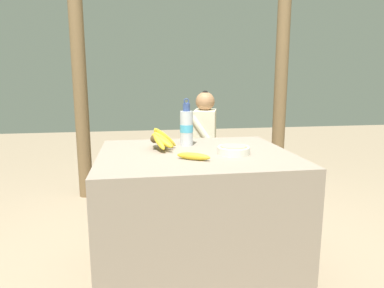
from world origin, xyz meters
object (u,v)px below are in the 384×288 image
object	(u,v)px
banana_bunch_ripe	(160,139)
support_post_far	(282,59)
banana_bunch_green	(154,154)
seated_vendor	(200,139)
support_post_near	(78,58)
serving_bowl	(234,150)
loose_banana_front	(193,156)
water_bottle	(187,127)
wooden_bench	(189,166)

from	to	relation	value
banana_bunch_ripe	support_post_far	world-z (taller)	support_post_far
banana_bunch_green	support_post_far	world-z (taller)	support_post_far
banana_bunch_ripe	seated_vendor	xyz separation A→B (m)	(0.46, 1.17, -0.22)
banana_bunch_ripe	support_post_near	bearing A→B (deg)	114.46
banana_bunch_ripe	banana_bunch_green	distance (m)	1.24
banana_bunch_green	support_post_far	size ratio (longest dim) A/B	0.09
serving_bowl	seated_vendor	bearing A→B (deg)	87.54
loose_banana_front	water_bottle	bearing A→B (deg)	87.02
banana_bunch_green	seated_vendor	bearing A→B (deg)	-2.19
loose_banana_front	seated_vendor	distance (m)	1.51
wooden_bench	banana_bunch_green	size ratio (longest dim) A/B	5.19
banana_bunch_ripe	wooden_bench	xyz separation A→B (m)	(0.36, 1.19, -0.49)
water_bottle	seated_vendor	world-z (taller)	seated_vendor
banana_bunch_ripe	water_bottle	size ratio (longest dim) A/B	0.93
serving_bowl	wooden_bench	distance (m)	1.46
wooden_bench	support_post_near	world-z (taller)	support_post_near
loose_banana_front	support_post_near	bearing A→B (deg)	115.03
banana_bunch_ripe	seated_vendor	world-z (taller)	seated_vendor
support_post_far	seated_vendor	bearing A→B (deg)	-161.63
water_bottle	loose_banana_front	bearing A→B (deg)	-92.98
banana_bunch_green	water_bottle	bearing A→B (deg)	-81.74
banana_bunch_green	support_post_near	distance (m)	1.18
water_bottle	support_post_near	bearing A→B (deg)	121.70
banana_bunch_green	support_post_far	distance (m)	1.67
banana_bunch_ripe	banana_bunch_green	xyz separation A→B (m)	(0.02, 1.19, -0.36)
loose_banana_front	wooden_bench	xyz separation A→B (m)	(0.20, 1.48, -0.44)
banana_bunch_green	support_post_near	xyz separation A→B (m)	(-0.69, 0.29, 0.91)
banana_bunch_green	wooden_bench	bearing A→B (deg)	0.42
serving_bowl	support_post_far	xyz separation A→B (m)	(0.99, 1.67, 0.59)
seated_vendor	support_post_near	world-z (taller)	support_post_near
wooden_bench	seated_vendor	world-z (taller)	seated_vendor
banana_bunch_ripe	support_post_far	xyz separation A→B (m)	(1.39, 1.48, 0.55)
serving_bowl	loose_banana_front	world-z (taller)	serving_bowl
loose_banana_front	support_post_far	xyz separation A→B (m)	(1.24, 1.77, 0.60)
serving_bowl	loose_banana_front	xyz separation A→B (m)	(-0.25, -0.10, -0.01)
wooden_bench	banana_bunch_green	bearing A→B (deg)	-179.58
seated_vendor	support_post_far	bearing A→B (deg)	-146.16
serving_bowl	support_post_near	bearing A→B (deg)	122.75
wooden_bench	support_post_near	distance (m)	1.50
serving_bowl	banana_bunch_green	bearing A→B (deg)	105.54
water_bottle	loose_banana_front	world-z (taller)	water_bottle
support_post_near	serving_bowl	bearing A→B (deg)	-57.25
banana_bunch_ripe	support_post_near	world-z (taller)	support_post_near
support_post_near	banana_bunch_green	bearing A→B (deg)	-22.91
water_bottle	support_post_near	distance (m)	1.69
water_bottle	wooden_bench	world-z (taller)	water_bottle
loose_banana_front	serving_bowl	bearing A→B (deg)	22.36
support_post_near	support_post_far	size ratio (longest dim) A/B	1.00
water_bottle	support_post_far	world-z (taller)	support_post_far
loose_banana_front	support_post_far	bearing A→B (deg)	55.10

